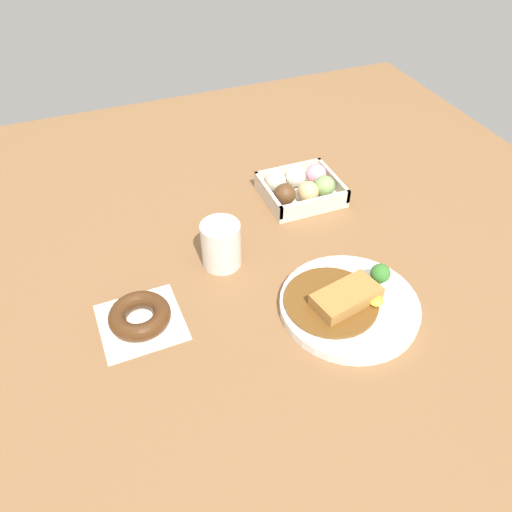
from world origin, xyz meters
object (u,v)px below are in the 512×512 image
object	(u,v)px
curry_plate	(348,303)
donut_box	(301,187)
coffee_mug	(221,245)
chocolate_ring_donut	(140,316)

from	to	relation	value
curry_plate	donut_box	size ratio (longest dim) A/B	1.47
donut_box	coffee_mug	size ratio (longest dim) A/B	1.80
curry_plate	coffee_mug	bearing A→B (deg)	-49.29
donut_box	coffee_mug	distance (m)	0.28
donut_box	chocolate_ring_donut	world-z (taller)	donut_box
donut_box	coffee_mug	world-z (taller)	coffee_mug
chocolate_ring_donut	donut_box	bearing A→B (deg)	-150.31
curry_plate	chocolate_ring_donut	size ratio (longest dim) A/B	1.71
curry_plate	chocolate_ring_donut	world-z (taller)	curry_plate
chocolate_ring_donut	coffee_mug	bearing A→B (deg)	-152.59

